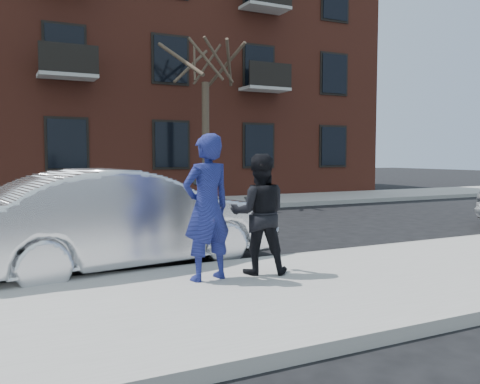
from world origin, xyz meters
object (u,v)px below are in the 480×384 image
street_tree (205,48)px  man_hoodie (207,207)px  silver_sedan (127,220)px  man_peacoat (259,214)px

street_tree → man_hoodie: size_ratio=3.50×
silver_sedan → man_peacoat: 2.24m
street_tree → man_peacoat: street_tree is taller
man_hoodie → man_peacoat: man_hoodie is taller
silver_sedan → man_hoodie: (0.65, -1.72, 0.32)m
street_tree → man_hoodie: bearing=-112.6°
man_peacoat → street_tree: bearing=-85.2°
man_hoodie → man_peacoat: 0.81m
street_tree → man_hoodie: street_tree is taller
street_tree → silver_sedan: 11.09m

